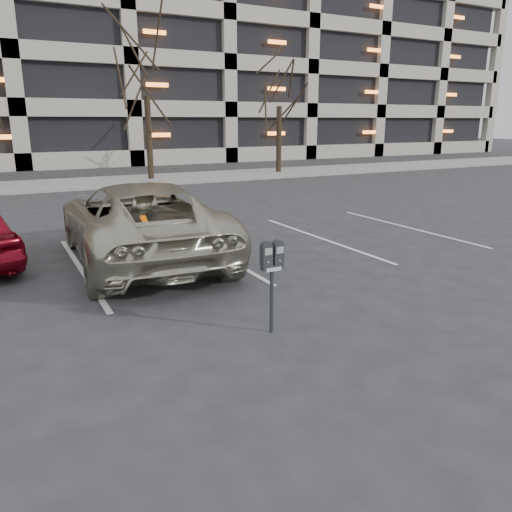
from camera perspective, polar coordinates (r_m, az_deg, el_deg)
The scene contains 8 objects.
ground at distance 8.34m, azimuth -7.27°, elevation -4.30°, with size 140.00×140.00×0.00m, color #28282B.
sidewalk at distance 23.70m, azimuth -21.26°, elevation 7.63°, with size 80.00×4.00×0.12m, color gray.
stall_lines at distance 10.16m, azimuth -19.34°, elevation -1.45°, with size 16.90×5.20×0.00m.
parking_garage at distance 44.25m, azimuth -8.83°, elevation 23.48°, with size 52.00×20.00×19.00m.
tree_c at distance 24.57m, azimuth -12.71°, elevation 22.84°, with size 3.76×3.76×8.55m.
tree_d at distance 27.26m, azimuth 2.73°, elevation 21.18°, with size 3.42×3.42×7.77m.
parking_meter at distance 6.52m, azimuth 1.85°, elevation -0.92°, with size 0.32×0.13×1.25m.
suv_silver at distance 10.37m, azimuth -13.06°, elevation 3.87°, with size 2.96×5.89×1.61m.
Camera 1 is at (-2.71, -7.39, 2.77)m, focal length 35.00 mm.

